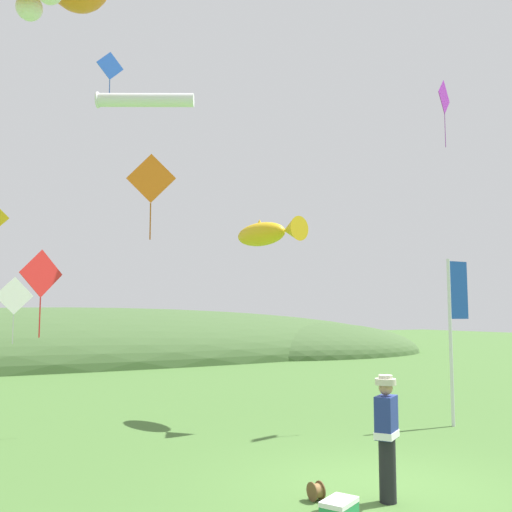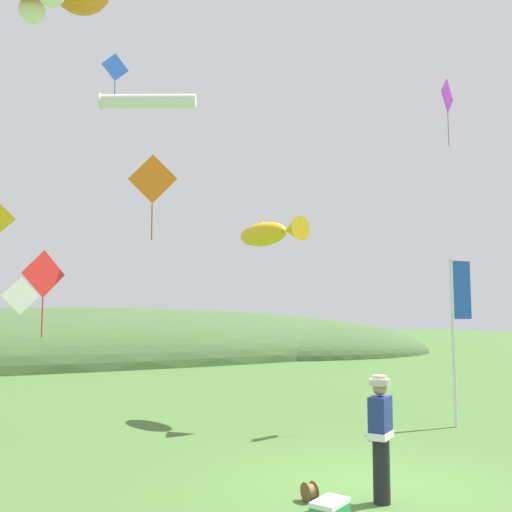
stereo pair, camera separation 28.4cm
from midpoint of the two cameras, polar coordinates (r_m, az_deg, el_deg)
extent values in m
plane|color=#477033|center=(9.53, 12.78, -21.83)|extent=(120.00, 120.00, 0.00)
ellipsoid|color=#426033|center=(34.11, -17.38, -9.90)|extent=(49.52, 14.44, 5.91)
ellipsoid|color=#426033|center=(37.44, 6.58, -9.72)|extent=(16.42, 9.69, 4.02)
cylinder|color=black|center=(8.81, 13.40, -20.21)|extent=(0.24, 0.24, 0.88)
cube|color=navy|center=(8.65, 13.28, -15.47)|extent=(0.47, 0.42, 0.60)
cube|color=white|center=(8.70, 13.32, -17.02)|extent=(0.49, 0.45, 0.10)
sphere|color=tan|center=(8.59, 13.22, -12.77)|extent=(0.20, 0.20, 0.20)
cylinder|color=#B2AD99|center=(8.58, 13.21, -12.18)|extent=(0.30, 0.30, 0.09)
cylinder|color=#B2AD99|center=(8.57, 13.20, -11.78)|extent=(0.20, 0.20, 0.07)
cylinder|color=olive|center=(8.83, 6.38, -22.36)|extent=(0.14, 0.20, 0.20)
cylinder|color=brown|center=(8.79, 5.97, -22.44)|extent=(0.02, 0.27, 0.27)
cylinder|color=brown|center=(8.87, 6.79, -22.29)|extent=(0.02, 0.27, 0.27)
cube|color=white|center=(7.76, 8.54, -23.19)|extent=(0.58, 0.51, 0.06)
cylinder|color=silver|center=(14.51, 19.67, -8.07)|extent=(0.08, 0.08, 3.97)
cube|color=#1E4CB2|center=(14.73, 20.37, -3.20)|extent=(0.60, 0.03, 1.40)
sphere|color=white|center=(16.11, -20.99, 21.96)|extent=(0.63, 0.63, 0.63)
ellipsoid|color=gold|center=(15.14, 1.24, 2.18)|extent=(1.02, 1.86, 0.62)
cone|color=gold|center=(14.28, 4.29, 2.67)|extent=(0.73, 0.69, 0.62)
cone|color=gold|center=(15.22, 1.11, 3.15)|extent=(0.34, 0.34, 0.29)
sphere|color=black|center=(15.72, 0.48, 2.08)|extent=(0.14, 0.14, 0.14)
cylinder|color=white|center=(15.97, -10.22, 15.01)|extent=(2.42, 1.51, 0.36)
torus|color=white|center=(16.26, -14.78, 14.73)|extent=(0.26, 0.41, 0.44)
cube|color=blue|center=(21.66, -13.51, 17.89)|extent=(1.00, 0.20, 1.02)
cylinder|color=black|center=(21.67, -13.52, 17.87)|extent=(0.67, 0.14, 0.02)
cube|color=#1A3E97|center=(21.29, -13.57, 15.52)|extent=(0.03, 0.01, 0.90)
cube|color=orange|center=(14.27, -9.74, 7.62)|extent=(1.09, 0.58, 1.22)
cylinder|color=black|center=(14.28, -9.75, 7.61)|extent=(0.73, 0.40, 0.02)
cube|color=#A95011|center=(14.06, -9.81, 3.41)|extent=(0.03, 0.02, 0.90)
cube|color=red|center=(13.93, -19.92, -1.69)|extent=(1.00, 0.48, 1.10)
cylinder|color=black|center=(13.94, -19.93, -1.69)|extent=(0.68, 0.33, 0.02)
cube|color=maroon|center=(13.90, -20.06, -5.80)|extent=(0.03, 0.02, 0.90)
cube|color=purple|center=(16.37, 19.07, 14.94)|extent=(0.84, 0.42, 0.92)
cylinder|color=black|center=(16.38, 19.04, 14.93)|extent=(0.56, 0.29, 0.02)
cube|color=#6B1A7C|center=(16.08, 19.18, 11.89)|extent=(0.03, 0.02, 0.90)
cube|color=white|center=(19.29, -22.10, -3.71)|extent=(1.15, 0.25, 1.17)
cylinder|color=black|center=(19.30, -22.11, -3.71)|extent=(0.77, 0.17, 0.02)
cube|color=#A9A9A9|center=(19.29, -22.22, -6.79)|extent=(0.03, 0.01, 0.90)
camera|label=1|loc=(0.14, -89.35, -0.06)|focal=40.00mm
camera|label=2|loc=(0.14, 90.65, 0.06)|focal=40.00mm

